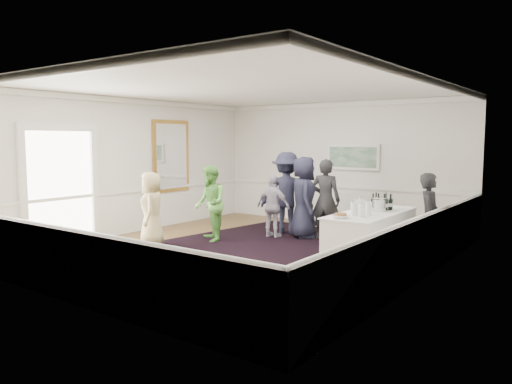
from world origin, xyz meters
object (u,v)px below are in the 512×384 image
Objects in this scene: guest_lilac at (273,206)px; guest_dark_a at (287,193)px; serving_table at (371,238)px; bartender at (429,218)px; nut_bowl at (341,216)px; guest_navy at (304,197)px; guest_green at (210,203)px; ice_bucket at (379,205)px; guest_dark_b at (325,200)px; guest_tan at (152,209)px.

guest_dark_a is at bearing -89.09° from guest_lilac.
serving_table is 1.18m from bartender.
serving_table is at bearing 81.16° from nut_bowl.
bartender is at bearing 62.68° from nut_bowl.
guest_green is at bearing 98.98° from guest_navy.
guest_dark_a is at bearing 63.29° from bartender.
guest_navy is 3.11m from nut_bowl.
ice_bucket is at bearing 162.36° from guest_lilac.
bartender is 1.98m from nut_bowl.
guest_navy reaches higher than serving_table.
guest_dark_b is (1.11, 0.41, 0.19)m from guest_lilac.
guest_navy is (-2.98, 0.56, 0.11)m from bartender.
guest_tan reaches higher than guest_lilac.
bartender is 0.90× the size of guest_dark_b.
guest_green is 1.16× the size of guest_lilac.
serving_table is at bearing 63.43° from guest_tan.
guest_dark_a reaches higher than nut_bowl.
bartender reaches higher than serving_table.
guest_lilac is 0.79× the size of guest_dark_b.
guest_green is 0.90× the size of guest_navy.
guest_navy reaches higher than guest_dark_b.
guest_dark_a reaches higher than guest_tan.
guest_green is 1.97m from guest_dark_a.
bartender is 5.48m from guest_tan.
guest_dark_b reaches higher than nut_bowl.
bartender reaches higher than ice_bucket.
guest_lilac is 0.72m from guest_navy.
guest_dark_a is 3.22m from ice_bucket.
guest_dark_b is 2.81m from nut_bowl.
ice_bucket is at bearing 43.88° from guest_green.
guest_dark_b is 0.54m from guest_navy.
serving_table is at bearing -159.63° from guest_navy.
guest_dark_b is 6.35× the size of nut_bowl.
guest_lilac reaches higher than serving_table.
nut_bowl is at bearing 138.45° from bartender.
guest_dark_a reaches higher than bartender.
ice_bucket is at bearing -155.27° from guest_navy.
guest_dark_a is at bearing -19.84° from guest_dark_b.
guest_lilac is at bearing 103.72° from guest_tan.
guest_dark_b is at bearing 144.02° from guest_dark_a.
guest_navy is 2.58m from ice_bucket.
guest_dark_a reaches higher than guest_lilac.
guest_navy is at bearing 152.15° from ice_bucket.
guest_navy is at bearing -6.34° from guest_dark_b.
guest_tan is 4.18m from nut_bowl.
guest_lilac is (1.50, 2.28, -0.06)m from guest_tan.
guest_lilac is 5.04× the size of nut_bowl.
guest_lilac is at bearing 159.88° from serving_table.
guest_dark_b is (-1.68, 1.43, 0.43)m from serving_table.
guest_tan reaches higher than nut_bowl.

